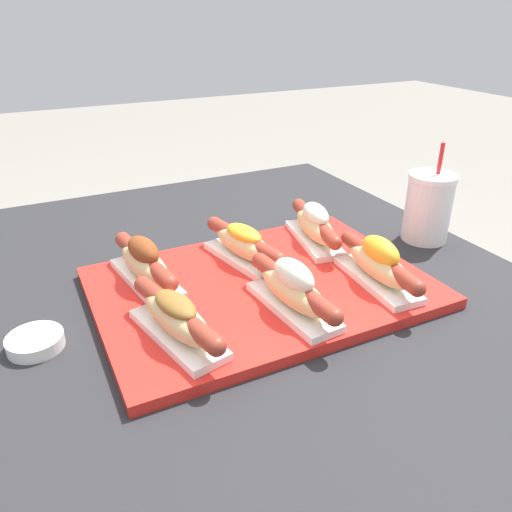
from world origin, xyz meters
The scene contains 10 objects.
patio_table centered at (0.00, 0.00, 0.36)m, with size 1.03×1.18×0.72m.
serving_tray centered at (0.05, -0.02, 0.73)m, with size 0.54×0.38×0.02m.
hot_dog_0 centered at (-0.12, -0.10, 0.77)m, with size 0.10×0.21×0.07m.
hot_dog_1 centered at (0.06, -0.11, 0.77)m, with size 0.07×0.22×0.08m.
hot_dog_2 centered at (0.22, -0.10, 0.77)m, with size 0.07×0.22×0.08m.
hot_dog_3 centered at (-0.12, 0.07, 0.77)m, with size 0.08×0.21×0.08m.
hot_dog_4 centered at (0.06, 0.06, 0.77)m, with size 0.09×0.21×0.07m.
hot_dog_5 centered at (0.21, 0.08, 0.77)m, with size 0.09×0.21×0.08m.
sauce_bowl centered at (-0.30, -0.01, 0.73)m, with size 0.08×0.08×0.02m.
drink_cup centered at (0.44, 0.02, 0.79)m, with size 0.09×0.09×0.20m.
Camera 1 is at (-0.28, -0.66, 1.15)m, focal length 35.00 mm.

